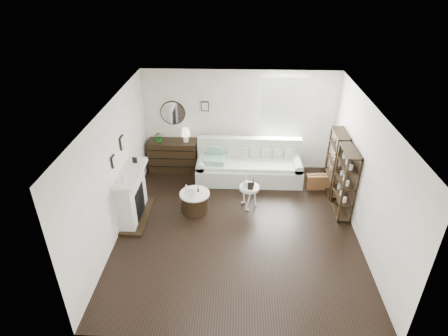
{
  "coord_description": "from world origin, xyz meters",
  "views": [
    {
      "loc": [
        -0.02,
        -6.41,
        5.11
      ],
      "look_at": [
        -0.33,
        0.8,
        1.02
      ],
      "focal_mm": 30.0,
      "sensor_mm": 36.0,
      "label": 1
    }
  ],
  "objects_px": {
    "sofa": "(249,167)",
    "dresser": "(173,156)",
    "drum_table": "(195,202)",
    "pedestal_table": "(249,188)"
  },
  "relations": [
    {
      "from": "dresser",
      "to": "pedestal_table",
      "type": "distance_m",
      "value": 2.63
    },
    {
      "from": "drum_table",
      "to": "sofa",
      "type": "bearing_deg",
      "value": 50.09
    },
    {
      "from": "sofa",
      "to": "drum_table",
      "type": "relative_size",
      "value": 3.94
    },
    {
      "from": "sofa",
      "to": "dresser",
      "type": "bearing_deg",
      "value": 169.26
    },
    {
      "from": "drum_table",
      "to": "pedestal_table",
      "type": "xyz_separation_m",
      "value": [
        1.23,
        0.2,
        0.27
      ]
    },
    {
      "from": "dresser",
      "to": "drum_table",
      "type": "distance_m",
      "value": 2.05
    },
    {
      "from": "dresser",
      "to": "pedestal_table",
      "type": "relative_size",
      "value": 2.31
    },
    {
      "from": "drum_table",
      "to": "pedestal_table",
      "type": "distance_m",
      "value": 1.28
    },
    {
      "from": "sofa",
      "to": "pedestal_table",
      "type": "height_order",
      "value": "sofa"
    },
    {
      "from": "sofa",
      "to": "dresser",
      "type": "relative_size",
      "value": 2.1
    }
  ]
}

